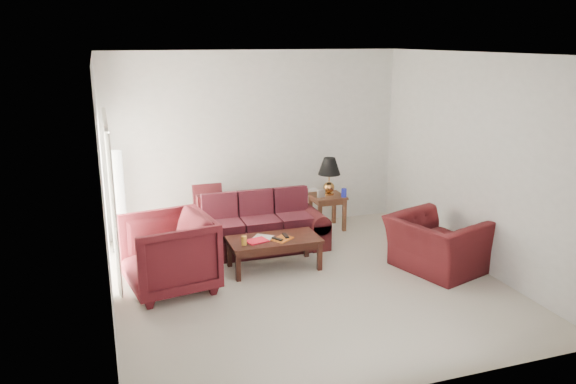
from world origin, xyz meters
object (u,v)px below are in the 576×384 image
object	(u,v)px
sofa	(259,224)
coffee_table	(274,253)
armchair_left	(169,254)
floor_lamp	(118,202)
armchair_right	(436,244)
end_table	(327,212)

from	to	relation	value
sofa	coffee_table	xyz separation A→B (m)	(0.00, -0.78, -0.20)
armchair_left	floor_lamp	bearing A→B (deg)	-171.02
armchair_left	armchair_right	bearing A→B (deg)	71.86
coffee_table	floor_lamp	bearing A→B (deg)	124.01
sofa	coffee_table	bearing A→B (deg)	-94.24
sofa	end_table	xyz separation A→B (m)	(1.38, 0.60, -0.13)
end_table	sofa	bearing A→B (deg)	-156.42
end_table	armchair_left	size ratio (longest dim) A/B	0.55
armchair_left	armchair_right	world-z (taller)	armchair_left
end_table	coffee_table	world-z (taller)	end_table
sofa	floor_lamp	world-z (taller)	floor_lamp
floor_lamp	armchair_right	world-z (taller)	floor_lamp
armchair_left	armchair_right	distance (m)	3.67
sofa	armchair_left	size ratio (longest dim) A/B	1.90
floor_lamp	armchair_left	size ratio (longest dim) A/B	1.45
end_table	coffee_table	xyz separation A→B (m)	(-1.38, -1.38, -0.07)
coffee_table	armchair_left	bearing A→B (deg)	167.35
floor_lamp	armchair_right	bearing A→B (deg)	-27.50
end_table	floor_lamp	distance (m)	3.46
sofa	armchair_left	distance (m)	1.80
coffee_table	end_table	bearing A→B (deg)	23.33
end_table	armchair_right	world-z (taller)	armchair_right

